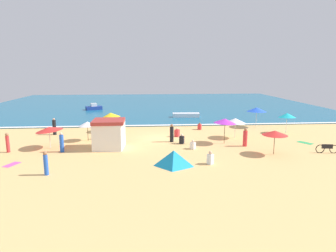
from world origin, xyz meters
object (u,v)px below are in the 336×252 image
at_px(beachgoer_9, 46,163).
at_px(beachgoer_4, 200,127).
at_px(beach_umbrella_7, 111,115).
at_px(beachgoer_8, 182,139).
at_px(beach_tent, 174,158).
at_px(parked_bicycle, 327,148).
at_px(beach_umbrella_5, 235,121).
at_px(beachgoer_1, 54,127).
at_px(lifeguard_cabana, 109,134).
at_px(small_boat_1, 94,107).
at_px(beachgoer_2, 210,158).
at_px(beach_umbrella_0, 287,115).
at_px(beachgoer_11, 172,133).
at_px(beach_umbrella_6, 49,129).
at_px(beachgoer_6, 8,143).
at_px(beach_umbrella_1, 275,133).
at_px(beach_umbrella_2, 87,124).
at_px(beach_umbrella_4, 225,121).
at_px(beachgoer_10, 245,138).
at_px(beach_umbrella_3, 257,110).
at_px(small_boat_0, 186,115).
at_px(beachgoer_3, 177,133).
at_px(beachgoer_5, 62,143).
at_px(beachgoer_0, 193,145).
at_px(beachgoer_7, 109,130).

bearing_deg(beachgoer_9, beachgoer_4, 47.28).
distance_m(beach_umbrella_7, beachgoer_8, 9.29).
relative_size(beach_tent, parked_bicycle, 1.30).
distance_m(beach_umbrella_5, beachgoer_1, 18.61).
relative_size(lifeguard_cabana, beachgoer_1, 1.52).
relative_size(beach_umbrella_5, small_boat_1, 1.02).
relative_size(parked_bicycle, beachgoer_2, 1.85).
bearing_deg(beachgoer_8, beach_umbrella_0, 16.96).
xyz_separation_m(beachgoer_2, beachgoer_11, (-2.18, 6.84, 0.38)).
distance_m(beach_umbrella_6, small_boat_1, 23.93).
height_order(beachgoer_2, beachgoer_6, beachgoer_6).
bearing_deg(beach_umbrella_1, beach_umbrella_2, 159.55).
relative_size(beachgoer_1, beachgoer_11, 1.03).
xyz_separation_m(beach_umbrella_4, beachgoer_10, (1.58, -1.12, -1.35)).
bearing_deg(beachgoer_1, lifeguard_cabana, -42.73).
relative_size(beach_umbrella_3, beachgoer_11, 1.75).
bearing_deg(beach_umbrella_6, beach_umbrella_0, 10.35).
distance_m(beachgoer_1, beachgoer_10, 19.29).
height_order(beach_tent, small_boat_0, beach_tent).
relative_size(beach_umbrella_0, beach_umbrella_1, 1.10).
bearing_deg(lifeguard_cabana, beachgoer_3, 32.14).
xyz_separation_m(beach_umbrella_4, small_boat_0, (-1.53, 14.63, -1.72)).
height_order(beach_tent, beachgoer_5, beachgoer_5).
xyz_separation_m(beach_tent, beachgoer_5, (-8.88, 4.41, 0.20)).
bearing_deg(beach_tent, beachgoer_11, 85.92).
bearing_deg(beachgoer_3, beachgoer_10, -36.86).
distance_m(beachgoer_1, beachgoer_3, 12.81).
xyz_separation_m(beach_umbrella_1, small_boat_0, (-4.56, 18.48, -1.39)).
distance_m(lifeguard_cabana, beachgoer_9, 7.19).
distance_m(beach_umbrella_4, beachgoer_4, 6.75).
bearing_deg(beachgoer_3, beachgoer_11, -108.91).
relative_size(beach_umbrella_0, beachgoer_6, 1.37).
distance_m(beach_umbrella_3, beachgoer_6, 25.93).
distance_m(beachgoer_0, beachgoer_7, 8.75).
distance_m(beachgoer_4, beachgoer_8, 6.84).
xyz_separation_m(beachgoer_1, beachgoer_9, (3.00, -12.21, -0.03)).
bearing_deg(beachgoer_11, beachgoer_7, 165.24).
bearing_deg(small_boat_0, parked_bicycle, -63.70).
bearing_deg(beachgoer_9, beachgoer_3, 46.92).
distance_m(beach_umbrella_5, beachgoer_10, 3.34).
bearing_deg(lifeguard_cabana, beach_umbrella_5, 13.78).
distance_m(beach_umbrella_0, beach_umbrella_4, 8.59).
xyz_separation_m(beachgoer_4, small_boat_1, (-14.59, 16.98, 0.13)).
relative_size(beach_umbrella_6, small_boat_1, 0.89).
xyz_separation_m(beach_tent, beachgoer_3, (1.24, 9.29, -0.18)).
xyz_separation_m(beach_umbrella_3, beach_umbrella_6, (-21.28, -7.78, -0.38)).
relative_size(beach_umbrella_5, beachgoer_11, 1.73).
relative_size(beach_umbrella_2, beachgoer_4, 2.40).
bearing_deg(beachgoer_0, beach_umbrella_0, 26.41).
xyz_separation_m(beach_tent, beachgoer_0, (2.09, 4.50, -0.25)).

